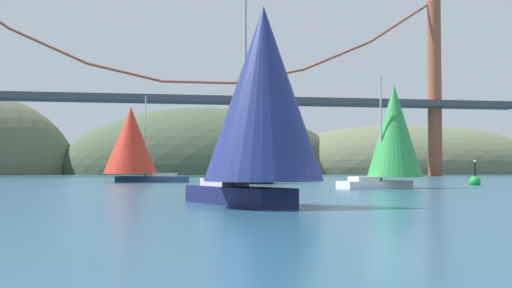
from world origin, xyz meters
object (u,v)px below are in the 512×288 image
at_px(sailboat_yellow_sail, 259,135).
at_px(sailboat_navy_sail, 262,99).
at_px(channel_buoy, 475,181).
at_px(sailboat_scarlet_sail, 132,142).
at_px(sailboat_green_sail, 393,133).

bearing_deg(sailboat_yellow_sail, sailboat_navy_sail, -100.09).
bearing_deg(channel_buoy, sailboat_scarlet_sail, 152.28).
height_order(sailboat_navy_sail, channel_buoy, sailboat_navy_sail).
xyz_separation_m(sailboat_scarlet_sail, channel_buoy, (32.92, -17.30, -4.27)).
relative_size(sailboat_green_sail, channel_buoy, 3.47).
bearing_deg(sailboat_yellow_sail, channel_buoy, -23.26).
distance_m(sailboat_green_sail, sailboat_navy_sail, 26.52).
distance_m(sailboat_green_sail, sailboat_yellow_sail, 17.74).
height_order(sailboat_green_sail, sailboat_scarlet_sail, sailboat_scarlet_sail).
relative_size(sailboat_yellow_sail, sailboat_navy_sail, 1.08).
relative_size(sailboat_scarlet_sail, channel_buoy, 3.99).
relative_size(sailboat_yellow_sail, channel_buoy, 3.81).
xyz_separation_m(sailboat_green_sail, sailboat_scarlet_sail, (-21.65, 24.53, 0.15)).
bearing_deg(sailboat_green_sail, channel_buoy, 32.70).
height_order(sailboat_scarlet_sail, channel_buoy, sailboat_scarlet_sail).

